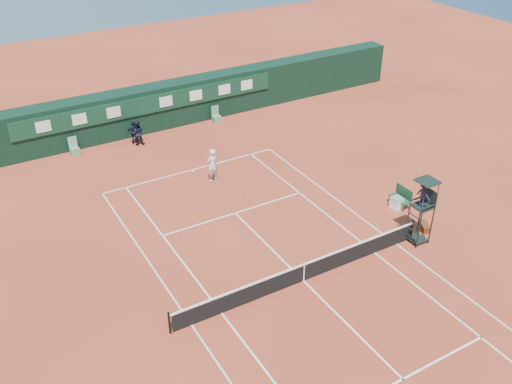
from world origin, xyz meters
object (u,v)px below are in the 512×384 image
umpire_chair (424,199)px  player_bench (402,196)px  cooler (397,203)px  tennis_net (304,272)px  player (212,165)px

umpire_chair → player_bench: umpire_chair is taller
umpire_chair → cooler: (1.22, 2.80, -2.13)m
tennis_net → player: size_ratio=6.42×
tennis_net → cooler: bearing=17.8°
cooler → player: bearing=133.0°
tennis_net → umpire_chair: (6.49, -0.32, 1.95)m
tennis_net → umpire_chair: bearing=-2.8°
player_bench → player: size_ratio=0.60×
cooler → tennis_net: bearing=-162.2°
tennis_net → player_bench: same height
cooler → player: player is taller
player → umpire_chair: bearing=103.2°
player_bench → player: 10.70m
tennis_net → player_bench: (8.10, 2.56, 0.09)m
cooler → player: 10.50m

